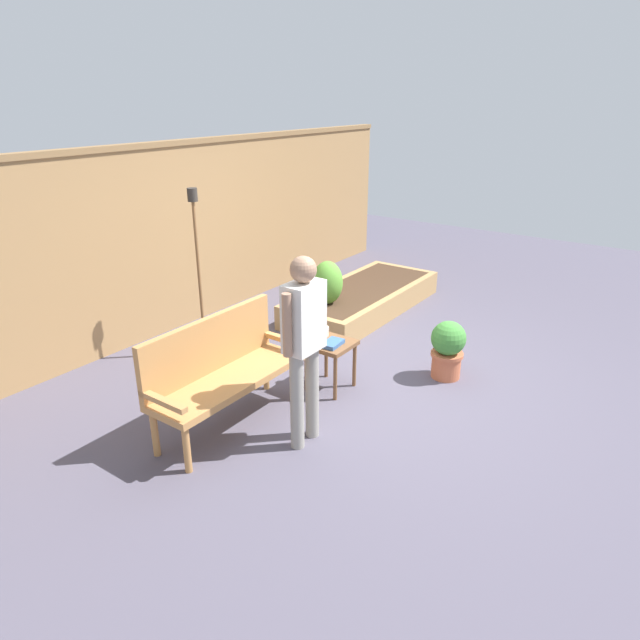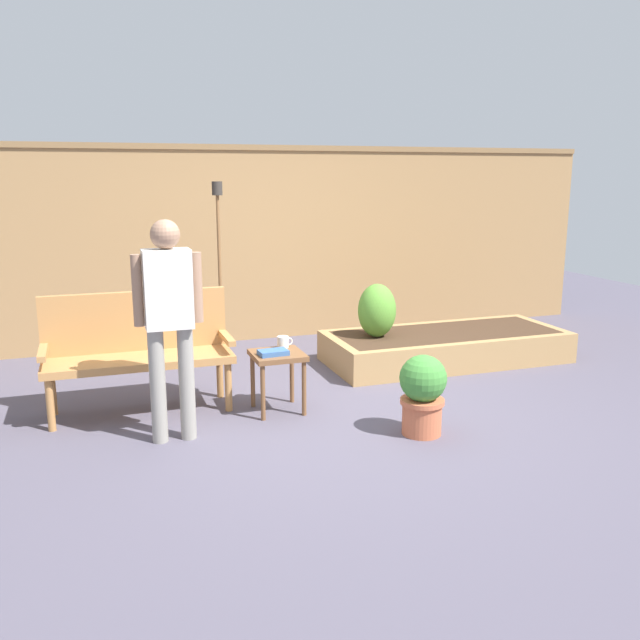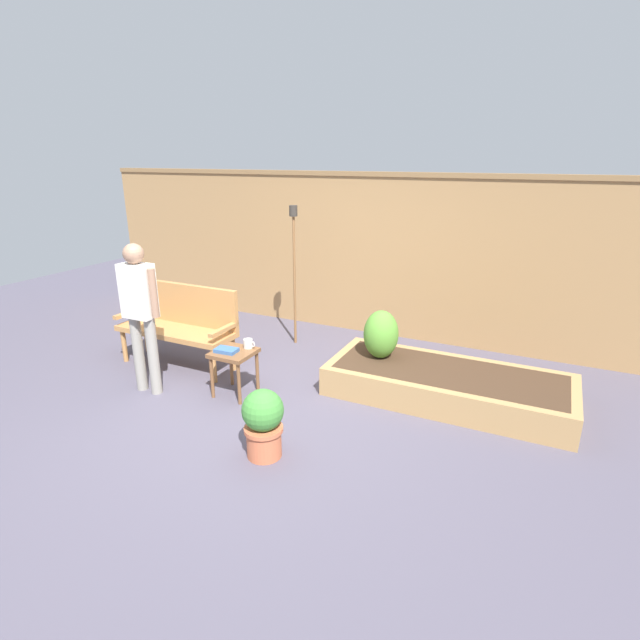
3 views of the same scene
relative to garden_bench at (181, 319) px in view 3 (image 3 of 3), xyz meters
The scene contains 11 objects.
ground_plane 1.64m from the garden_bench, 22.33° to the right, with size 14.00×14.00×0.00m, color #514C5B.
fence_back 2.53m from the garden_bench, 54.56° to the left, with size 8.40×0.14×2.16m.
garden_bench is the anchor object (origin of this frame).
side_table 1.12m from the garden_bench, 21.53° to the right, with size 0.40×0.40×0.48m.
cup_on_table 1.15m from the garden_bench, 13.43° to the right, with size 0.13×0.09×0.09m.
book_on_table 1.09m from the garden_bench, 25.05° to the right, with size 0.22×0.14×0.04m, color #38609E.
potted_boxwood 2.26m from the garden_bench, 32.84° to the right, with size 0.34×0.34×0.59m.
raised_planter_bed 3.08m from the garden_bench, ahead, with size 2.40×1.00×0.30m.
shrub_near_bench 2.34m from the garden_bench, 12.34° to the left, with size 0.37×0.37×0.52m.
tiki_torch 1.60m from the garden_bench, 52.49° to the left, with size 0.10×0.10×1.78m.
person_by_bench 0.86m from the garden_bench, 76.86° to the right, with size 0.47×0.20×1.56m.
Camera 3 is at (2.39, -3.57, 2.36)m, focal length 27.52 mm.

